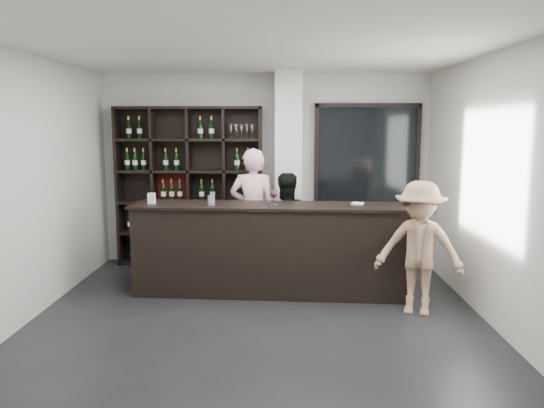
{
  "coord_description": "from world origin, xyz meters",
  "views": [
    {
      "loc": [
        0.26,
        -5.43,
        2.13
      ],
      "look_at": [
        0.13,
        1.1,
        1.15
      ],
      "focal_mm": 35.0,
      "sensor_mm": 36.0,
      "label": 1
    }
  ],
  "objects_px": {
    "taster_pink": "(253,212)",
    "customer": "(419,248)",
    "wine_shelf": "(190,186)",
    "tasting_counter": "(270,249)",
    "taster_black": "(284,225)"
  },
  "relations": [
    {
      "from": "taster_black",
      "to": "taster_pink",
      "type": "bearing_deg",
      "value": -36.26
    },
    {
      "from": "wine_shelf",
      "to": "customer",
      "type": "height_order",
      "value": "wine_shelf"
    },
    {
      "from": "taster_pink",
      "to": "tasting_counter",
      "type": "bearing_deg",
      "value": 111.51
    },
    {
      "from": "wine_shelf",
      "to": "taster_pink",
      "type": "relative_size",
      "value": 1.33
    },
    {
      "from": "taster_pink",
      "to": "customer",
      "type": "height_order",
      "value": "taster_pink"
    },
    {
      "from": "taster_pink",
      "to": "taster_black",
      "type": "relative_size",
      "value": 1.23
    },
    {
      "from": "tasting_counter",
      "to": "taster_black",
      "type": "bearing_deg",
      "value": 79.7
    },
    {
      "from": "taster_pink",
      "to": "customer",
      "type": "relative_size",
      "value": 1.19
    },
    {
      "from": "wine_shelf",
      "to": "taster_black",
      "type": "bearing_deg",
      "value": -26.34
    },
    {
      "from": "taster_pink",
      "to": "customer",
      "type": "xyz_separation_m",
      "value": [
        1.95,
        -1.56,
        -0.15
      ]
    },
    {
      "from": "tasting_counter",
      "to": "taster_pink",
      "type": "xyz_separation_m",
      "value": [
        -0.26,
        0.86,
        0.33
      ]
    },
    {
      "from": "wine_shelf",
      "to": "tasting_counter",
      "type": "xyz_separation_m",
      "value": [
        1.26,
        -1.47,
        -0.63
      ]
    },
    {
      "from": "tasting_counter",
      "to": "taster_pink",
      "type": "height_order",
      "value": "taster_pink"
    },
    {
      "from": "tasting_counter",
      "to": "customer",
      "type": "height_order",
      "value": "customer"
    },
    {
      "from": "wine_shelf",
      "to": "tasting_counter",
      "type": "distance_m",
      "value": 2.03
    }
  ]
}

